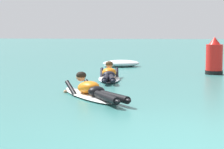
% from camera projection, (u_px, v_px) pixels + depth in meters
% --- Properties ---
extents(ground_plane, '(120.00, 120.00, 0.00)m').
position_uv_depth(ground_plane, '(192.00, 70.00, 14.88)').
color(ground_plane, '#387A75').
extents(surfer_near, '(1.90, 2.48, 0.55)m').
position_uv_depth(surfer_near, '(92.00, 91.00, 8.65)').
color(surfer_near, white).
rests_on(surfer_near, ground).
extents(surfer_far, '(0.90, 2.61, 0.54)m').
position_uv_depth(surfer_far, '(109.00, 75.00, 11.81)').
color(surfer_far, silver).
rests_on(surfer_far, ground).
extents(whitewater_mid_left, '(1.65, 1.37, 0.26)m').
position_uv_depth(whitewater_mid_left, '(121.00, 64.00, 16.29)').
color(whitewater_mid_left, white).
rests_on(whitewater_mid_left, ground).
extents(channel_marker_buoy, '(0.55, 0.55, 1.18)m').
position_uv_depth(channel_marker_buoy, '(214.00, 59.00, 13.38)').
color(channel_marker_buoy, red).
rests_on(channel_marker_buoy, ground).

